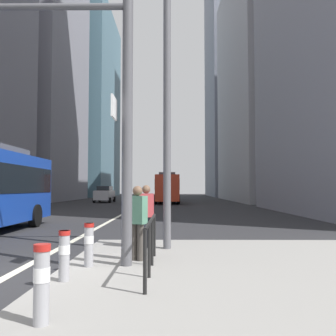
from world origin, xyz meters
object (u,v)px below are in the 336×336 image
Objects in this scene: bollard_right at (64,253)px; bollard_left at (42,280)px; car_receding_near at (169,193)px; street_lamp_post at (167,55)px; city_bus_red_receding at (167,187)px; car_oncoming_mid at (105,194)px; bollard_back at (89,242)px; traffic_signal_gantry at (11,71)px; pedestrian_waiting at (137,219)px; pedestrian_walking at (146,213)px.

bollard_left is at bearing -81.04° from bollard_right.
street_lamp_post reaches higher than car_receding_near.
car_receding_near is (0.16, 9.75, -0.85)m from city_bus_red_receding.
car_oncoming_mid and car_receding_near have the same top height.
city_bus_red_receding reaches higher than bollard_back.
traffic_signal_gantry is 4.11m from pedestrian_waiting.
car_oncoming_mid is 5.21× the size of bollard_right.
bollard_left is at bearing -80.83° from car_oncoming_mid.
city_bus_red_receding is at bearing 85.40° from traffic_signal_gantry.
traffic_signal_gantry reaches higher than bollard_left.
traffic_signal_gantry reaches higher than pedestrian_walking.
street_lamp_post reaches higher than car_oncoming_mid.
car_receding_near is (7.67, 8.18, -0.00)m from car_oncoming_mid.
car_receding_near is 2.60× the size of pedestrian_waiting.
pedestrian_walking is (0.07, 1.70, 0.02)m from pedestrian_waiting.
bollard_right is 1.16m from bollard_back.
car_receding_near is at bearing 88.64° from bollard_left.
bollard_right is at bearing -91.81° from car_receding_near.
bollard_left reaches higher than bollard_right.
city_bus_red_receding is 12.24× the size of bollard_left.
bollard_right is (-1.31, -36.78, -1.21)m from city_bus_red_receding.
car_oncoming_mid is 4.80× the size of bollard_left.
city_bus_red_receding is 2.55× the size of car_oncoming_mid.
car_oncoming_mid is 35.60m from pedestrian_walking.
pedestrian_waiting is (1.08, 1.81, 0.42)m from bollard_right.
bollard_right is at bearing -92.04° from city_bus_red_receding.
car_receding_near is 45.47m from traffic_signal_gantry.
street_lamp_post is 8.67× the size of bollard_left.
street_lamp_post is at bearing 55.61° from bollard_back.
street_lamp_post is 9.40× the size of bollard_right.
bollard_left reaches higher than bollard_back.
pedestrian_walking is (1.15, 3.51, 0.44)m from bollard_right.
city_bus_red_receding is at bearing 89.62° from pedestrian_waiting.
city_bus_red_receding is 1.41× the size of street_lamp_post.
city_bus_red_receding is at bearing -11.79° from car_oncoming_mid.
car_receding_near is at bearing 88.35° from bollard_back.
bollard_back is at bearing -144.16° from pedestrian_waiting.
car_receding_near is at bearing 86.19° from traffic_signal_gantry.
street_lamp_post is at bearing 33.34° from traffic_signal_gantry.
car_oncoming_mid is at bearing 99.70° from bollard_back.
pedestrian_walking is (-0.16, -33.27, -0.77)m from city_bus_red_receding.
traffic_signal_gantry is 4.37× the size of pedestrian_walking.
bollard_back is 1.20m from pedestrian_waiting.
car_receding_near is 2.56× the size of pedestrian_walking.
bollard_left is 5.61m from pedestrian_walking.
traffic_signal_gantry is at bearing -94.60° from city_bus_red_receding.
street_lamp_post is 4.94× the size of pedestrian_waiting.
bollard_left is 1.08× the size of bollard_right.
pedestrian_waiting reaches higher than bollard_left.
pedestrian_waiting is at bearing 11.74° from traffic_signal_gantry.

